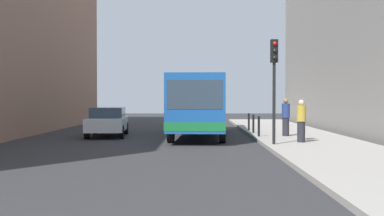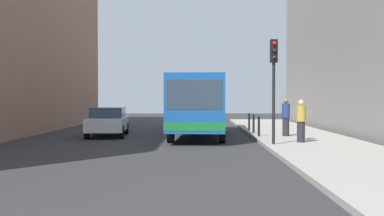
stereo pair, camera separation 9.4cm
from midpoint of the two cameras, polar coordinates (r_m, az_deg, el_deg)
The scene contains 11 objects.
ground_plane at distance 20.75m, azimuth -0.76°, elevation -4.23°, with size 80.00×80.00×0.00m, color #2D2D30.
sidewalk at distance 21.28m, azimuth 13.97°, elevation -3.93°, with size 4.40×40.00×0.15m, color #9E9991.
bus at distance 24.92m, azimuth 1.08°, elevation 0.66°, with size 2.99×11.12×3.00m.
car_beside_bus at distance 24.90m, azimuth -9.87°, elevation -1.53°, with size 2.13×4.52×1.48m.
car_behind_bus at distance 34.46m, azimuth 0.75°, elevation -0.76°, with size 2.11×4.51×1.48m.
traffic_light at distance 19.04m, azimuth 9.85°, elevation 4.32°, with size 0.28×0.33×4.10m.
bollard_near at distance 22.84m, azimuth 8.08°, elevation -2.17°, with size 0.11×0.11×0.95m, color black.
bollard_mid at distance 25.03m, azimuth 7.45°, elevation -1.87°, with size 0.11×0.11×0.95m, color black.
bollard_far at distance 27.22m, azimuth 6.91°, elevation -1.62°, with size 0.11×0.11×0.95m, color black.
pedestrian_near_signal at distance 20.09m, azimuth 12.98°, elevation -1.51°, with size 0.38×0.38×1.75m.
pedestrian_mid_sidewalk at distance 23.23m, azimuth 11.22°, elevation -1.07°, with size 0.38×0.38×1.79m.
Camera 2 is at (0.64, -20.64, 1.97)m, focal length 44.82 mm.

